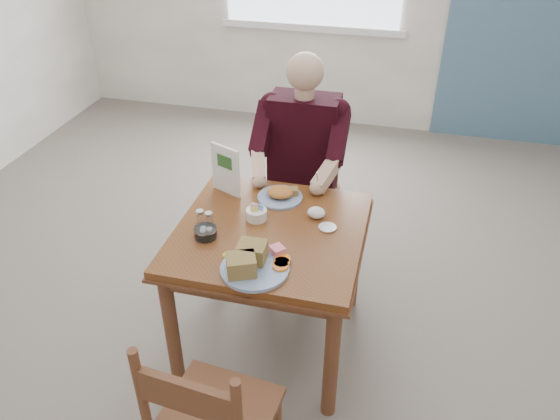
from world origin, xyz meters
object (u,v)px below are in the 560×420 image
(table, at_px, (270,247))
(far_plate, at_px, (281,194))
(diner, at_px, (301,153))
(near_plate, at_px, (252,262))
(chair_far, at_px, (303,193))

(table, xyz_separation_m, far_plate, (-0.02, 0.29, 0.14))
(diner, bearing_deg, near_plate, -89.83)
(diner, xyz_separation_m, far_plate, (-0.02, -0.42, -0.04))
(chair_far, bearing_deg, diner, -89.99)
(table, bearing_deg, chair_far, 90.00)
(near_plate, distance_m, far_plate, 0.60)
(diner, bearing_deg, table, -90.00)
(far_plate, bearing_deg, chair_far, 88.16)
(table, distance_m, chair_far, 0.81)
(chair_far, distance_m, diner, 0.34)
(chair_far, distance_m, far_plate, 0.59)
(table, relative_size, far_plate, 3.05)
(table, distance_m, far_plate, 0.32)
(chair_far, relative_size, far_plate, 3.15)
(diner, xyz_separation_m, near_plate, (0.00, -1.02, -0.02))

